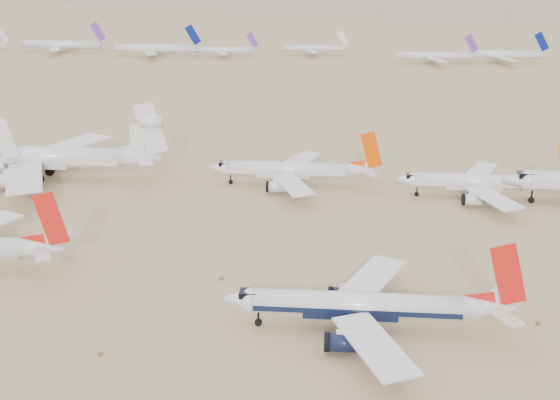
% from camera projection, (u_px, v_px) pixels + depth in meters
% --- Properties ---
extents(ground, '(7000.00, 7000.00, 0.00)m').
position_uv_depth(ground, '(389.00, 322.00, 128.44)').
color(ground, '#967D57').
rests_on(ground, ground).
extents(main_airliner, '(45.25, 44.20, 15.97)m').
position_uv_depth(main_airliner, '(369.00, 306.00, 124.36)').
color(main_airliner, silver).
rests_on(main_airliner, ground).
extents(row2_gold_tail, '(40.74, 39.84, 14.51)m').
position_uv_depth(row2_gold_tail, '(484.00, 182.00, 189.09)').
color(row2_gold_tail, silver).
rests_on(row2_gold_tail, ground).
extents(row2_orange_tail, '(41.62, 40.71, 14.85)m').
position_uv_depth(row2_orange_tail, '(294.00, 170.00, 198.69)').
color(row2_orange_tail, silver).
rests_on(row2_orange_tail, ground).
extents(row2_white_trijet, '(60.65, 59.27, 21.49)m').
position_uv_depth(row2_white_trijet, '(49.00, 157.00, 203.34)').
color(row2_white_trijet, silver).
rests_on(row2_white_trijet, ground).
extents(distant_storage_row, '(519.66, 64.21, 15.23)m').
position_uv_depth(distant_storage_row, '(310.00, 50.00, 414.38)').
color(distant_storage_row, silver).
rests_on(distant_storage_row, ground).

